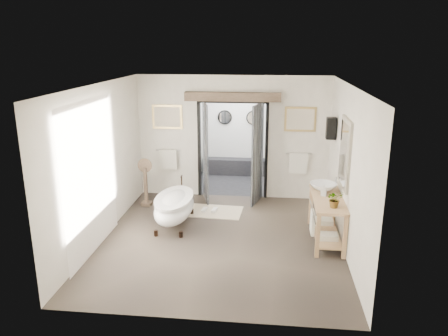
{
  "coord_description": "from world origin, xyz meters",
  "views": [
    {
      "loc": [
        0.88,
        -7.53,
        3.6
      ],
      "look_at": [
        0.0,
        0.6,
        1.25
      ],
      "focal_mm": 35.0,
      "sensor_mm": 36.0,
      "label": 1
    }
  ],
  "objects_px": {
    "vanity": "(325,215)",
    "basin": "(323,188)",
    "clawfoot_tub": "(174,206)",
    "rug": "(214,211)"
  },
  "relations": [
    {
      "from": "clawfoot_tub",
      "to": "rug",
      "type": "distance_m",
      "value": 1.13
    },
    {
      "from": "clawfoot_tub",
      "to": "basin",
      "type": "bearing_deg",
      "value": -1.78
    },
    {
      "from": "vanity",
      "to": "clawfoot_tub",
      "type": "bearing_deg",
      "value": 172.3
    },
    {
      "from": "rug",
      "to": "clawfoot_tub",
      "type": "bearing_deg",
      "value": -132.63
    },
    {
      "from": "basin",
      "to": "rug",
      "type": "bearing_deg",
      "value": -179.61
    },
    {
      "from": "vanity",
      "to": "basin",
      "type": "xyz_separation_m",
      "value": [
        -0.03,
        0.31,
        0.43
      ]
    },
    {
      "from": "clawfoot_tub",
      "to": "vanity",
      "type": "xyz_separation_m",
      "value": [
        2.97,
        -0.4,
        0.11
      ]
    },
    {
      "from": "vanity",
      "to": "basin",
      "type": "bearing_deg",
      "value": 96.09
    },
    {
      "from": "rug",
      "to": "basin",
      "type": "height_order",
      "value": "basin"
    },
    {
      "from": "basin",
      "to": "clawfoot_tub",
      "type": "bearing_deg",
      "value": -160.03
    }
  ]
}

